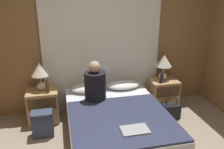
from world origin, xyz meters
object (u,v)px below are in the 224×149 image
at_px(beer_bottle_on_right_stand, 162,78).
at_px(pillow_left, 88,88).
at_px(handbag_on_floor, 171,111).
at_px(lamp_left, 40,72).
at_px(laptop_on_bed, 135,130).
at_px(nightstand_right, 163,94).
at_px(beer_bottle_on_left_stand, 47,88).
at_px(bed, 116,124).
at_px(backpack_on_floor, 43,122).
at_px(pillow_right, 123,85).
at_px(nightstand_left, 43,106).
at_px(person_left_in_bed, 95,85).
at_px(lamp_right, 164,63).

bearing_deg(beer_bottle_on_right_stand, pillow_left, 174.60).
distance_m(beer_bottle_on_right_stand, handbag_on_floor, 0.59).
distance_m(lamp_left, handbag_on_floor, 2.30).
bearing_deg(laptop_on_bed, nightstand_right, 53.50).
bearing_deg(beer_bottle_on_left_stand, laptop_on_bed, -49.80).
height_order(bed, laptop_on_bed, laptop_on_bed).
relative_size(laptop_on_bed, handbag_on_floor, 0.84).
distance_m(bed, beer_bottle_on_left_stand, 1.24).
bearing_deg(backpack_on_floor, bed, -14.59).
relative_size(pillow_left, beer_bottle_on_right_stand, 2.70).
bearing_deg(pillow_right, pillow_left, 180.00).
relative_size(nightstand_left, person_left_in_bed, 0.85).
height_order(nightstand_right, lamp_left, lamp_left).
height_order(lamp_left, beer_bottle_on_left_stand, lamp_left).
distance_m(lamp_right, beer_bottle_on_right_stand, 0.29).
bearing_deg(lamp_left, bed, -36.64).
bearing_deg(person_left_in_bed, beer_bottle_on_right_stand, 11.39).
xyz_separation_m(lamp_right, person_left_in_bed, (-1.32, -0.40, -0.14)).
relative_size(nightstand_right, person_left_in_bed, 0.85).
height_order(bed, pillow_left, pillow_left).
bearing_deg(nightstand_right, beer_bottle_on_left_stand, -177.33).
bearing_deg(beer_bottle_on_left_stand, handbag_on_floor, -8.77).
bearing_deg(beer_bottle_on_right_stand, lamp_left, 175.68).
height_order(person_left_in_bed, backpack_on_floor, person_left_in_bed).
height_order(person_left_in_bed, beer_bottle_on_left_stand, person_left_in_bed).
xyz_separation_m(nightstand_left, pillow_right, (1.39, 0.03, 0.24)).
relative_size(pillow_left, handbag_on_floor, 1.45).
xyz_separation_m(lamp_left, pillow_left, (0.76, -0.03, -0.35)).
bearing_deg(lamp_right, beer_bottle_on_right_stand, -121.92).
bearing_deg(pillow_left, beer_bottle_on_right_stand, -5.40).
height_order(lamp_left, laptop_on_bed, lamp_left).
bearing_deg(nightstand_left, bed, -34.54).
height_order(nightstand_right, backpack_on_floor, nightstand_right).
xyz_separation_m(beer_bottle_on_left_stand, handbag_on_floor, (2.03, -0.31, -0.50)).
xyz_separation_m(pillow_left, backpack_on_floor, (-0.76, -0.49, -0.28)).
relative_size(pillow_left, person_left_in_bed, 0.91).
xyz_separation_m(lamp_right, pillow_left, (-1.39, -0.03, -0.35)).
bearing_deg(beer_bottle_on_right_stand, lamp_right, 58.08).
bearing_deg(bed, nightstand_left, 145.46).
distance_m(pillow_right, person_left_in_bed, 0.70).
bearing_deg(lamp_left, beer_bottle_on_left_stand, -57.21).
height_order(pillow_left, beer_bottle_on_left_stand, beer_bottle_on_left_stand).
distance_m(nightstand_right, laptop_on_bed, 1.69).
bearing_deg(pillow_left, backpack_on_floor, -147.26).
bearing_deg(pillow_left, lamp_right, 1.36).
bearing_deg(pillow_left, beer_bottle_on_left_stand, -169.52).
bearing_deg(beer_bottle_on_right_stand, pillow_right, 169.57).
distance_m(nightstand_right, beer_bottle_on_right_stand, 0.38).
bearing_deg(lamp_right, laptop_on_bed, -125.32).
bearing_deg(nightstand_right, bed, -145.46).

